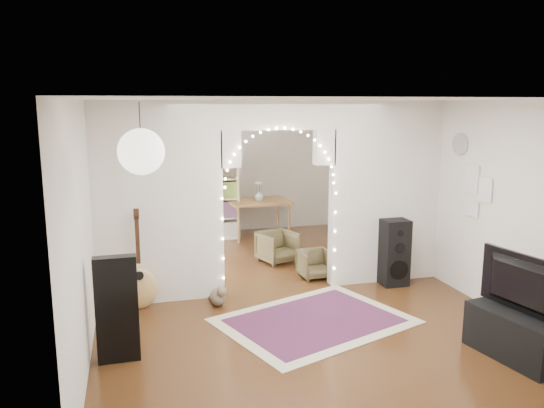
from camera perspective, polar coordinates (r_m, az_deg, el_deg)
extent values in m
plane|color=black|center=(7.82, 0.64, -9.12)|extent=(7.50, 7.50, 0.00)
cube|color=white|center=(7.35, 0.68, 11.09)|extent=(5.00, 7.50, 0.02)
cube|color=silver|center=(11.08, -4.64, 3.94)|extent=(5.00, 0.02, 2.70)
cube|color=silver|center=(4.09, 15.26, -8.23)|extent=(5.00, 0.02, 2.70)
cube|color=silver|center=(7.21, -18.84, -0.27)|extent=(0.02, 7.50, 2.70)
cube|color=silver|center=(8.49, 17.13, 1.41)|extent=(0.02, 7.50, 2.70)
cube|color=silver|center=(7.20, -12.08, 0.06)|extent=(1.70, 0.20, 2.70)
cube|color=silver|center=(8.07, 12.01, 1.19)|extent=(1.70, 0.20, 2.70)
cube|color=silver|center=(7.35, 0.68, 9.53)|extent=(1.60, 0.20, 0.40)
cube|color=white|center=(8.96, -18.02, 2.81)|extent=(0.04, 1.20, 1.40)
cylinder|color=white|center=(7.89, 19.63, 6.09)|extent=(0.03, 0.31, 0.31)
sphere|color=white|center=(4.69, -13.89, 5.48)|extent=(0.40, 0.40, 0.40)
cube|color=maroon|center=(6.75, 4.60, -12.39)|extent=(2.64, 2.31, 0.02)
cube|color=black|center=(5.80, -16.34, -10.81)|extent=(0.43, 0.15, 1.13)
ellipsoid|color=#BB854A|center=(7.16, -14.10, -7.30)|extent=(0.47, 0.20, 0.55)
cube|color=black|center=(7.04, -14.27, -3.77)|extent=(0.05, 0.04, 0.63)
cube|color=black|center=(6.96, -14.40, -1.05)|extent=(0.07, 0.04, 0.14)
ellipsoid|color=brown|center=(7.23, -5.88, -9.91)|extent=(0.28, 0.36, 0.23)
sphere|color=brown|center=(7.08, -5.43, -9.38)|extent=(0.16, 0.16, 0.13)
cone|color=brown|center=(7.05, -5.71, -8.90)|extent=(0.04, 0.04, 0.05)
cone|color=brown|center=(7.06, -5.18, -8.86)|extent=(0.04, 0.04, 0.05)
cylinder|color=brown|center=(7.40, -6.45, -10.04)|extent=(0.09, 0.21, 0.07)
cube|color=black|center=(8.07, 13.00, -5.08)|extent=(0.38, 0.33, 0.99)
cylinder|color=black|center=(7.99, 13.51, -6.91)|extent=(0.29, 0.02, 0.29)
cylinder|color=black|center=(7.89, 13.62, -4.63)|extent=(0.15, 0.02, 0.15)
cylinder|color=black|center=(7.84, 13.69, -3.08)|extent=(0.09, 0.02, 0.09)
cube|color=black|center=(6.29, 24.49, -12.77)|extent=(0.58, 1.06, 0.50)
imported|color=black|center=(6.09, 24.90, -7.92)|extent=(0.34, 1.08, 0.62)
cube|color=beige|center=(10.52, -7.89, 0.51)|extent=(1.58, 0.45, 1.61)
cube|color=brown|center=(10.58, -1.41, 0.25)|extent=(1.25, 0.88, 0.05)
cylinder|color=brown|center=(10.21, -3.63, -2.31)|extent=(0.05, 0.05, 0.70)
cylinder|color=brown|center=(10.53, 1.83, -1.90)|extent=(0.05, 0.05, 0.70)
cylinder|color=brown|center=(10.82, -4.54, -1.59)|extent=(0.05, 0.05, 0.70)
cylinder|color=brown|center=(11.12, 0.65, -1.22)|extent=(0.05, 0.05, 0.70)
imported|color=silver|center=(10.56, -1.41, 0.90)|extent=(0.20, 0.20, 0.19)
imported|color=#4A4025|center=(9.01, 0.61, -4.65)|extent=(0.73, 0.74, 0.53)
imported|color=#4A4025|center=(8.27, 4.64, -6.45)|extent=(0.48, 0.49, 0.43)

